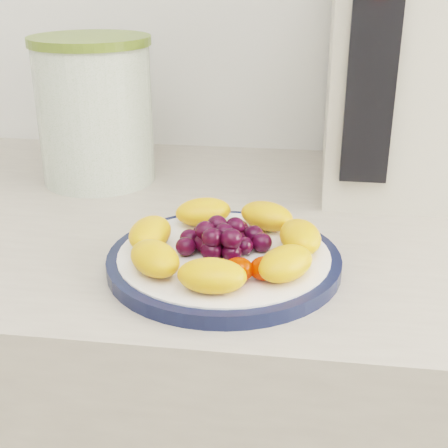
# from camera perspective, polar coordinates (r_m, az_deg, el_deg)

# --- Properties ---
(plate_rim) EXTENTS (0.24, 0.24, 0.01)m
(plate_rim) POSITION_cam_1_polar(r_m,az_deg,el_deg) (0.65, 0.00, -3.42)
(plate_rim) COLOR #131A37
(plate_rim) RESTS_ON counter
(plate_face) EXTENTS (0.22, 0.22, 0.02)m
(plate_face) POSITION_cam_1_polar(r_m,az_deg,el_deg) (0.65, 0.00, -3.34)
(plate_face) COLOR white
(plate_face) RESTS_ON counter
(canister) EXTENTS (0.17, 0.17, 0.19)m
(canister) POSITION_cam_1_polar(r_m,az_deg,el_deg) (0.91, -11.67, 9.73)
(canister) COLOR #315C17
(canister) RESTS_ON counter
(canister_lid) EXTENTS (0.18, 0.18, 0.01)m
(canister_lid) POSITION_cam_1_polar(r_m,az_deg,el_deg) (0.89, -12.21, 16.08)
(canister_lid) COLOR #5A6C29
(canister_lid) RESTS_ON canister
(appliance_body) EXTENTS (0.19, 0.26, 0.33)m
(appliance_body) POSITION_cam_1_polar(r_m,az_deg,el_deg) (0.90, 15.76, 13.67)
(appliance_body) COLOR beige
(appliance_body) RESTS_ON counter
(appliance_panel) EXTENTS (0.06, 0.02, 0.24)m
(appliance_panel) POSITION_cam_1_polar(r_m,az_deg,el_deg) (0.76, 13.31, 12.64)
(appliance_panel) COLOR black
(appliance_panel) RESTS_ON appliance_body
(fruit_plate) EXTENTS (0.21, 0.21, 0.04)m
(fruit_plate) POSITION_cam_1_polar(r_m,az_deg,el_deg) (0.64, 0.13, -1.55)
(fruit_plate) COLOR orange
(fruit_plate) RESTS_ON plate_face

